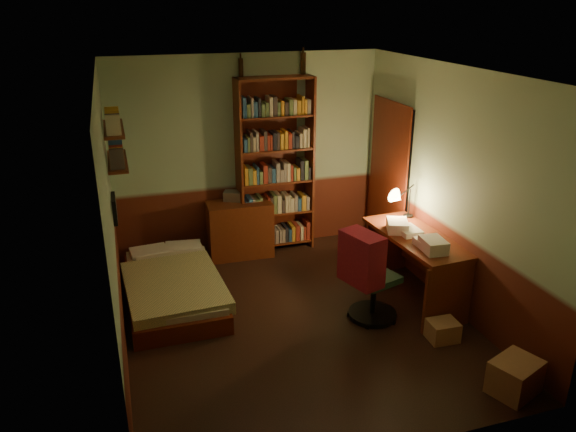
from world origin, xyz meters
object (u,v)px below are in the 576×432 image
object	(u,v)px
mini_stereo	(233,196)
cardboard_box_b	(443,331)
dresser	(240,229)
bookshelf	(275,167)
bed	(172,278)
desk_lamp	(410,194)
cardboard_box_a	(515,377)
office_chair	(375,277)
desk	(414,267)

from	to	relation	value
mini_stereo	cardboard_box_b	bearing A→B (deg)	-37.27
dresser	bookshelf	distance (m)	0.94
bed	desk_lamp	world-z (taller)	desk_lamp
mini_stereo	cardboard_box_b	distance (m)	3.18
desk_lamp	cardboard_box_b	distance (m)	1.74
mini_stereo	cardboard_box_a	xyz separation A→B (m)	(1.70, -3.59, -0.65)
desk_lamp	cardboard_box_b	xyz separation A→B (m)	(-0.33, -1.42, -0.95)
bed	cardboard_box_b	distance (m)	2.99
bed	mini_stereo	size ratio (longest dim) A/B	8.07
cardboard_box_a	office_chair	bearing A→B (deg)	113.08
cardboard_box_a	dresser	bearing A→B (deg)	115.48
bed	bookshelf	distance (m)	2.03
bookshelf	desk_lamp	bearing A→B (deg)	-45.96
bed	dresser	world-z (taller)	dresser
cardboard_box_a	bed	bearing A→B (deg)	136.32
bookshelf	desk_lamp	world-z (taller)	bookshelf
dresser	bookshelf	world-z (taller)	bookshelf
desk	dresser	bearing A→B (deg)	129.77
bookshelf	cardboard_box_a	xyz separation A→B (m)	(1.13, -3.55, -1.00)
mini_stereo	desk	size ratio (longest dim) A/B	0.16
desk	office_chair	bearing A→B (deg)	-161.32
desk	cardboard_box_b	bearing A→B (deg)	-103.11
desk	cardboard_box_b	size ratio (longest dim) A/B	4.93
office_chair	dresser	bearing A→B (deg)	99.59
office_chair	cardboard_box_b	size ratio (longest dim) A/B	3.34
dresser	office_chair	xyz separation A→B (m)	(1.01, -1.96, 0.11)
office_chair	cardboard_box_a	size ratio (longest dim) A/B	2.36
cardboard_box_a	cardboard_box_b	world-z (taller)	cardboard_box_a
dresser	desk	distance (m)	2.36
bed	desk_lamp	bearing A→B (deg)	-4.64
mini_stereo	bookshelf	bearing A→B (deg)	18.85
bed	mini_stereo	xyz separation A→B (m)	(0.94, 1.06, 0.53)
cardboard_box_b	dresser	bearing A→B (deg)	120.17
desk	desk_lamp	xyz separation A→B (m)	(0.19, 0.55, 0.67)
cardboard_box_a	bookshelf	bearing A→B (deg)	107.72
dresser	office_chair	distance (m)	2.21
desk_lamp	cardboard_box_b	world-z (taller)	desk_lamp
desk_lamp	office_chair	size ratio (longest dim) A/B	0.59
mini_stereo	desk	bearing A→B (deg)	-24.41
cardboard_box_a	desk_lamp	bearing A→B (deg)	85.71
office_chair	cardboard_box_b	xyz separation A→B (m)	(0.48, -0.61, -0.38)
mini_stereo	desk	xyz separation A→B (m)	(1.69, -1.82, -0.42)
office_chair	cardboard_box_b	world-z (taller)	office_chair
desk_lamp	office_chair	distance (m)	1.28
desk	cardboard_box_a	bearing A→B (deg)	-93.49
office_chair	bed	bearing A→B (deg)	135.25
dresser	mini_stereo	distance (m)	0.45
desk	cardboard_box_b	distance (m)	0.92
cardboard_box_b	mini_stereo	bearing A→B (deg)	119.86
bed	office_chair	bearing A→B (deg)	-27.35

